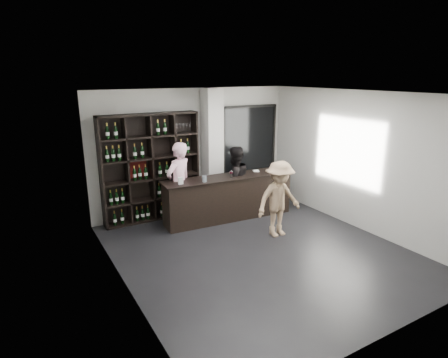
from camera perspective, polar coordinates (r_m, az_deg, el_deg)
floor at (r=7.20m, az=5.36°, el=-10.89°), size 5.00×5.50×0.01m
wine_shelf at (r=8.45m, az=-11.06°, el=1.67°), size 2.20×0.35×2.40m
structural_column at (r=8.90m, az=-1.79°, el=4.32°), size 0.40×0.40×2.90m
glass_panel at (r=9.70m, az=3.86°, el=4.96°), size 1.60×0.08×2.10m
tasting_counter at (r=8.51m, az=0.71°, el=-2.83°), size 3.05×0.64×1.00m
taster_pink at (r=8.14m, az=-6.89°, el=-0.77°), size 0.78×0.66×1.83m
taster_black at (r=8.65m, az=1.62°, el=-0.34°), size 0.85×0.69×1.63m
customer at (r=7.61m, az=8.38°, el=-3.05°), size 1.01×0.59×1.57m
wine_glass at (r=8.25m, az=1.13°, el=0.85°), size 0.08×0.08×0.18m
spit_cup at (r=7.93m, az=-3.00°, el=0.03°), size 0.12×0.12×0.13m
napkin_stack at (r=8.82m, az=4.89°, el=1.25°), size 0.17×0.17×0.02m
card_stand at (r=7.80m, az=-6.63°, el=-0.27°), size 0.11×0.06×0.15m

